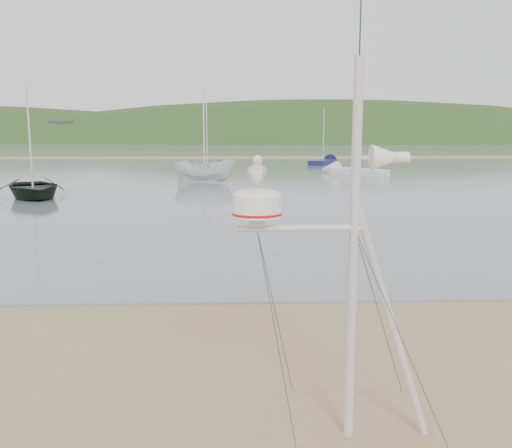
{
  "coord_description": "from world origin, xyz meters",
  "views": [
    {
      "loc": [
        1.42,
        -6.4,
        3.35
      ],
      "look_at": [
        1.68,
        1.0,
        2.12
      ],
      "focal_mm": 38.0,
      "sensor_mm": 36.0,
      "label": 1
    }
  ],
  "objects_px": {
    "mast_rig": "(346,334)",
    "sailboat_dark_mid": "(216,169)",
    "boat_white": "(204,151)",
    "sailboat_blue_far": "(328,161)",
    "sailboat_white_near": "(343,171)",
    "boat_dark": "(30,148)"
  },
  "relations": [
    {
      "from": "boat_dark",
      "to": "sailboat_blue_far",
      "type": "distance_m",
      "value": 38.32
    },
    {
      "from": "sailboat_white_near",
      "to": "boat_dark",
      "type": "bearing_deg",
      "value": -139.32
    },
    {
      "from": "sailboat_white_near",
      "to": "sailboat_dark_mid",
      "type": "bearing_deg",
      "value": 165.66
    },
    {
      "from": "mast_rig",
      "to": "boat_dark",
      "type": "relative_size",
      "value": 0.97
    },
    {
      "from": "boat_white",
      "to": "sailboat_dark_mid",
      "type": "bearing_deg",
      "value": -5.72
    },
    {
      "from": "boat_dark",
      "to": "sailboat_white_near",
      "type": "relative_size",
      "value": 0.8
    },
    {
      "from": "boat_white",
      "to": "sailboat_blue_far",
      "type": "distance_m",
      "value": 25.89
    },
    {
      "from": "boat_white",
      "to": "sailboat_dark_mid",
      "type": "height_order",
      "value": "sailboat_dark_mid"
    },
    {
      "from": "sailboat_blue_far",
      "to": "sailboat_white_near",
      "type": "xyz_separation_m",
      "value": [
        -1.33,
        -15.16,
        0.0
      ]
    },
    {
      "from": "sailboat_dark_mid",
      "to": "sailboat_white_near",
      "type": "height_order",
      "value": "sailboat_white_near"
    },
    {
      "from": "boat_dark",
      "to": "sailboat_white_near",
      "type": "xyz_separation_m",
      "value": [
        19.61,
        16.85,
        -2.32
      ]
    },
    {
      "from": "boat_white",
      "to": "sailboat_blue_far",
      "type": "height_order",
      "value": "sailboat_blue_far"
    },
    {
      "from": "mast_rig",
      "to": "boat_white",
      "type": "xyz_separation_m",
      "value": [
        -3.44,
        32.53,
        0.96
      ]
    },
    {
      "from": "mast_rig",
      "to": "sailboat_dark_mid",
      "type": "xyz_separation_m",
      "value": [
        -2.98,
        42.7,
        -0.91
      ]
    },
    {
      "from": "sailboat_blue_far",
      "to": "sailboat_dark_mid",
      "type": "relative_size",
      "value": 1.03
    },
    {
      "from": "boat_white",
      "to": "boat_dark",
      "type": "bearing_deg",
      "value": 135.13
    },
    {
      "from": "boat_white",
      "to": "sailboat_white_near",
      "type": "height_order",
      "value": "sailboat_white_near"
    },
    {
      "from": "mast_rig",
      "to": "boat_dark",
      "type": "xyz_separation_m",
      "value": [
        -11.85,
        23.1,
        1.41
      ]
    },
    {
      "from": "mast_rig",
      "to": "boat_dark",
      "type": "bearing_deg",
      "value": 117.16
    },
    {
      "from": "boat_dark",
      "to": "sailboat_dark_mid",
      "type": "distance_m",
      "value": 21.64
    },
    {
      "from": "mast_rig",
      "to": "sailboat_white_near",
      "type": "xyz_separation_m",
      "value": [
        7.76,
        39.95,
        -0.91
      ]
    },
    {
      "from": "sailboat_white_near",
      "to": "mast_rig",
      "type": "bearing_deg",
      "value": -101.0
    }
  ]
}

